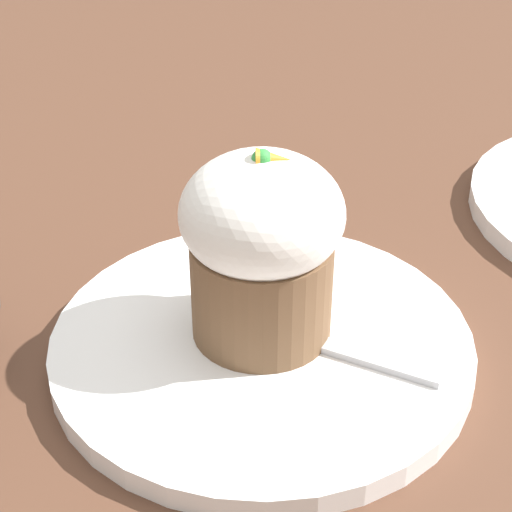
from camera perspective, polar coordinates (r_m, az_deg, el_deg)
ground_plane at (r=0.46m, az=0.37°, el=-6.60°), size 4.00×4.00×0.00m
dessert_plate at (r=0.46m, az=0.37°, el=-5.97°), size 0.22×0.22×0.01m
carrot_cake at (r=0.43m, az=0.00°, el=0.72°), size 0.08×0.08×0.11m
spoon at (r=0.46m, az=0.97°, el=-4.77°), size 0.13×0.08×0.01m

